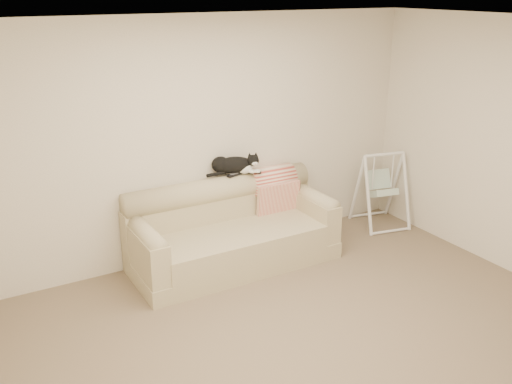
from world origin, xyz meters
TOP-DOWN VIEW (x-y plane):
  - ground_plane at (0.00, 0.00)m, footprint 5.00×5.00m
  - room_shell at (0.00, 0.00)m, footprint 5.04×4.04m
  - sofa at (0.04, 1.62)m, footprint 2.20×0.93m
  - remote_a at (0.21, 1.84)m, footprint 0.19×0.09m
  - remote_b at (0.44, 1.82)m, footprint 0.17×0.13m
  - tuxedo_cat at (0.23, 1.88)m, footprint 0.60×0.35m
  - throw_blanket at (0.70, 1.84)m, footprint 0.53×0.38m
  - baby_swing at (2.15, 1.61)m, footprint 0.68×0.71m

SIDE VIEW (x-z plane):
  - ground_plane at x=0.00m, z-range 0.00..0.00m
  - sofa at x=0.04m, z-range -0.10..0.80m
  - baby_swing at x=2.15m, z-range 0.00..0.94m
  - throw_blanket at x=0.70m, z-range 0.44..1.01m
  - remote_b at x=0.44m, z-range 0.90..0.92m
  - remote_a at x=0.21m, z-range 0.90..0.92m
  - tuxedo_cat at x=0.23m, z-range 0.89..1.13m
  - room_shell at x=0.00m, z-range 0.23..2.83m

